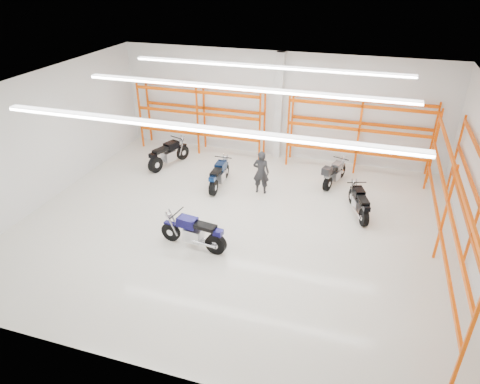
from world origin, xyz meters
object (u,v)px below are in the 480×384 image
(motorcycle_back_d, at_px, (359,203))
(standing_man, at_px, (261,172))
(motorcycle_back_b, at_px, (219,176))
(motorcycle_back_a, at_px, (167,155))
(motorcycle_back_c, at_px, (333,174))
(structural_column, at_px, (278,107))
(motorcycle_main, at_px, (196,233))

(motorcycle_back_d, distance_m, standing_man, 3.67)
(motorcycle_back_b, height_order, standing_man, standing_man)
(motorcycle_back_a, xyz_separation_m, motorcycle_back_b, (2.69, -1.12, -0.04))
(motorcycle_back_c, relative_size, motorcycle_back_d, 0.99)
(motorcycle_back_d, xyz_separation_m, structural_column, (-3.79, 4.06, 1.79))
(motorcycle_main, height_order, motorcycle_back_d, motorcycle_main)
(motorcycle_back_b, distance_m, motorcycle_back_c, 4.39)
(motorcycle_back_d, distance_m, structural_column, 5.84)
(motorcycle_back_a, height_order, structural_column, structural_column)
(motorcycle_back_b, bearing_deg, motorcycle_back_a, 157.30)
(motorcycle_back_c, height_order, structural_column, structural_column)
(motorcycle_back_b, xyz_separation_m, motorcycle_back_c, (4.15, 1.45, 0.01))
(motorcycle_back_b, bearing_deg, structural_column, 67.72)
(motorcycle_back_b, height_order, motorcycle_back_d, motorcycle_back_b)
(motorcycle_back_b, relative_size, standing_man, 1.24)
(motorcycle_back_d, bearing_deg, structural_column, 133.08)
(motorcycle_main, height_order, standing_man, standing_man)
(motorcycle_back_c, xyz_separation_m, standing_man, (-2.51, -1.38, 0.35))
(motorcycle_back_b, height_order, structural_column, structural_column)
(motorcycle_back_a, xyz_separation_m, motorcycle_back_d, (7.93, -1.65, -0.06))
(motorcycle_back_b, distance_m, standing_man, 1.68)
(motorcycle_back_d, bearing_deg, standing_man, 170.52)
(motorcycle_back_c, bearing_deg, motorcycle_back_d, -61.06)
(motorcycle_main, distance_m, motorcycle_back_b, 3.96)
(structural_column, bearing_deg, motorcycle_back_b, -112.28)
(motorcycle_main, xyz_separation_m, motorcycle_back_b, (-0.68, 3.90, -0.03))
(motorcycle_main, relative_size, standing_man, 1.33)
(motorcycle_main, bearing_deg, standing_man, 76.35)
(standing_man, bearing_deg, structural_column, -89.34)
(motorcycle_back_a, bearing_deg, motorcycle_main, -56.20)
(motorcycle_back_c, xyz_separation_m, structural_column, (-2.70, 2.08, 1.77))
(motorcycle_main, relative_size, motorcycle_back_c, 1.15)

